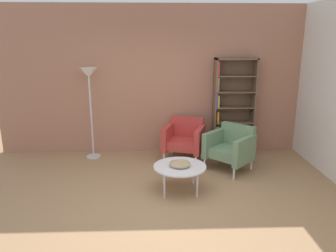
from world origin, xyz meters
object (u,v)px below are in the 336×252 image
object	(u,v)px
armchair_near_window	(231,147)
floor_lamp_torchiere	(89,84)
decorative_bowl	(180,164)
armchair_by_bookshelf	(184,138)
bookshelf_tall	(231,107)
coffee_table_low	(180,168)

from	to	relation	value
armchair_near_window	floor_lamp_torchiere	distance (m)	2.84
decorative_bowl	armchair_by_bookshelf	world-z (taller)	armchair_by_bookshelf
bookshelf_tall	floor_lamp_torchiere	xyz separation A→B (m)	(-2.73, -0.18, 0.51)
armchair_near_window	coffee_table_low	bearing A→B (deg)	-94.91
bookshelf_tall	coffee_table_low	distance (m)	2.12
coffee_table_low	armchair_near_window	world-z (taller)	armchair_near_window
bookshelf_tall	decorative_bowl	xyz separation A→B (m)	(-1.15, -1.69, -0.51)
coffee_table_low	decorative_bowl	distance (m)	0.06
floor_lamp_torchiere	armchair_near_window	bearing A→B (deg)	-15.45
coffee_table_low	decorative_bowl	bearing A→B (deg)	0.00
bookshelf_tall	floor_lamp_torchiere	size ratio (longest dim) A/B	1.09
coffee_table_low	armchair_near_window	size ratio (longest dim) A/B	0.84
coffee_table_low	armchair_by_bookshelf	distance (m)	1.36
decorative_bowl	bookshelf_tall	bearing A→B (deg)	55.94
decorative_bowl	floor_lamp_torchiere	world-z (taller)	floor_lamp_torchiere
bookshelf_tall	armchair_near_window	xyz separation A→B (m)	(-0.19, -0.88, -0.53)
decorative_bowl	armchair_near_window	xyz separation A→B (m)	(0.96, 0.82, -0.02)
coffee_table_low	armchair_near_window	bearing A→B (deg)	40.36
decorative_bowl	armchair_near_window	world-z (taller)	armchair_near_window
bookshelf_tall	decorative_bowl	size ratio (longest dim) A/B	5.94
bookshelf_tall	decorative_bowl	bearing A→B (deg)	-124.06
coffee_table_low	armchair_near_window	xyz separation A→B (m)	(0.96, 0.82, 0.04)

